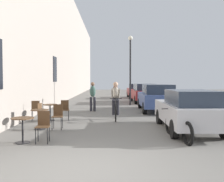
{
  "coord_description": "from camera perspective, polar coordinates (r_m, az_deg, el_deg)",
  "views": [
    {
      "loc": [
        0.45,
        -5.07,
        1.78
      ],
      "look_at": [
        0.79,
        17.19,
        0.85
      ],
      "focal_mm": 41.48,
      "sensor_mm": 36.0,
      "label": 1
    }
  ],
  "objects": [
    {
      "name": "cafe_chair_far_toward_street",
      "position": [
        11.81,
        -16.44,
        -3.85
      ],
      "size": [
        0.44,
        0.44,
        0.89
      ],
      "color": "black",
      "rests_on": "ground_plane"
    },
    {
      "name": "parked_car_nearest",
      "position": [
        9.48,
        16.48,
        -3.96
      ],
      "size": [
        1.82,
        4.11,
        1.45
      ],
      "color": "#B7B7BC",
      "rests_on": "ground_plane"
    },
    {
      "name": "cafe_chair_near_toward_street",
      "position": [
        7.74,
        -14.96,
        -7.1
      ],
      "size": [
        0.4,
        0.4,
        0.89
      ],
      "color": "black",
      "rests_on": "ground_plane"
    },
    {
      "name": "parked_car_fourth",
      "position": [
        26.01,
        5.42,
        0.1
      ],
      "size": [
        1.71,
        4.02,
        1.43
      ],
      "color": "maroon",
      "rests_on": "ground_plane"
    },
    {
      "name": "cafe_chair_far_toward_wall",
      "position": [
        11.69,
        -10.35,
        -3.86
      ],
      "size": [
        0.44,
        0.44,
        0.89
      ],
      "color": "black",
      "rests_on": "ground_plane"
    },
    {
      "name": "pedestrian_mid",
      "position": [
        16.5,
        0.76,
        -0.52
      ],
      "size": [
        0.35,
        0.25,
        1.67
      ],
      "color": "#26262D",
      "rests_on": "ground_plane"
    },
    {
      "name": "cafe_table_far",
      "position": [
        11.73,
        -13.47,
        -3.84
      ],
      "size": [
        0.64,
        0.64,
        0.72
      ],
      "color": "black",
      "rests_on": "ground_plane"
    },
    {
      "name": "parked_car_third",
      "position": [
        20.79,
        6.97,
        -0.38
      ],
      "size": [
        1.88,
        4.26,
        1.5
      ],
      "color": "maroon",
      "rests_on": "ground_plane"
    },
    {
      "name": "cyclist_on_bicycle",
      "position": [
        11.69,
        0.8,
        -2.38
      ],
      "size": [
        0.52,
        1.76,
        1.74
      ],
      "color": "black",
      "rests_on": "ground_plane"
    },
    {
      "name": "street_lamp",
      "position": [
        18.37,
        4.07,
        6.53
      ],
      "size": [
        0.32,
        0.32,
        4.9
      ],
      "color": "black",
      "rests_on": "ground_plane"
    },
    {
      "name": "cafe_table_near",
      "position": [
        7.82,
        -19.11,
        -7.02
      ],
      "size": [
        0.64,
        0.64,
        0.72
      ],
      "color": "black",
      "rests_on": "ground_plane"
    },
    {
      "name": "cafe_chair_mid_toward_street",
      "position": [
        10.39,
        -15.14,
        -4.68
      ],
      "size": [
        0.46,
        0.46,
        0.89
      ],
      "color": "black",
      "rests_on": "ground_plane"
    },
    {
      "name": "cafe_table_mid",
      "position": [
        9.76,
        -15.64,
        -5.12
      ],
      "size": [
        0.64,
        0.64,
        0.72
      ],
      "color": "black",
      "rests_on": "ground_plane"
    },
    {
      "name": "ground_plane",
      "position": [
        5.4,
        -5.85,
        -16.91
      ],
      "size": [
        88.0,
        88.0,
        0.0
      ],
      "primitive_type": "plane",
      "color": "slate"
    },
    {
      "name": "parked_car_second",
      "position": [
        15.1,
        9.77,
        -1.37
      ],
      "size": [
        1.95,
        4.39,
        1.54
      ],
      "color": "#384C84",
      "rests_on": "ground_plane"
    },
    {
      "name": "parked_motorcycle",
      "position": [
        8.15,
        14.38,
        -7.42
      ],
      "size": [
        0.62,
        2.14,
        0.92
      ],
      "color": "black",
      "rests_on": "ground_plane"
    },
    {
      "name": "building_facade_left",
      "position": [
        19.76,
        -12.53,
        12.2
      ],
      "size": [
        0.54,
        68.0,
        10.33
      ],
      "color": "gray",
      "rests_on": "ground_plane"
    },
    {
      "name": "pedestrian_near",
      "position": [
        14.84,
        -4.27,
        -0.85
      ],
      "size": [
        0.37,
        0.28,
        1.67
      ],
      "color": "#26262D",
      "rests_on": "ground_plane"
    },
    {
      "name": "cafe_chair_mid_toward_wall",
      "position": [
        9.69,
        -11.89,
        -5.16
      ],
      "size": [
        0.39,
        0.39,
        0.89
      ],
      "color": "black",
      "rests_on": "ground_plane"
    }
  ]
}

